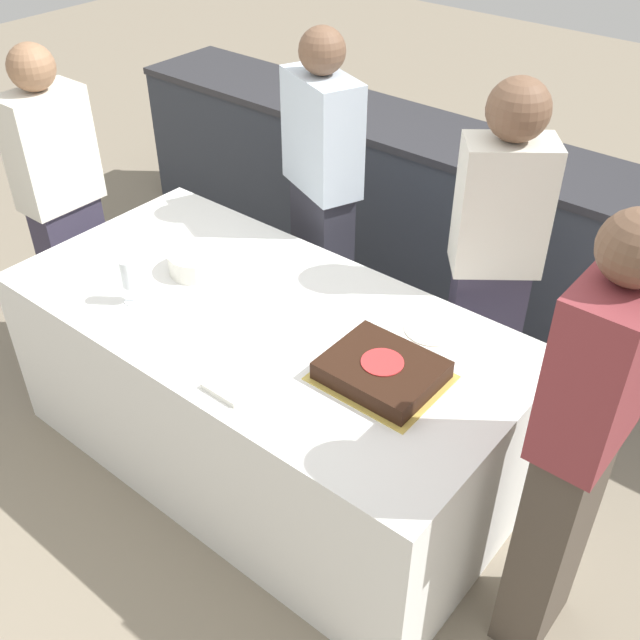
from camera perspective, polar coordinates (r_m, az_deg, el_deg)
ground_plane at (r=3.36m, az=-3.83°, el=-10.22°), size 14.00×14.00×0.00m
back_counter at (r=4.11m, az=11.06°, el=7.11°), size 4.40×0.58×0.92m
dining_table at (r=3.08m, az=-4.12°, el=-5.28°), size 2.04×1.02×0.78m
cake at (r=2.52m, az=4.74°, el=-3.86°), size 0.41×0.35×0.07m
plate_stack at (r=3.09m, az=-9.40°, el=4.40°), size 0.23×0.23×0.09m
wine_glass at (r=2.91m, az=-14.39°, el=3.34°), size 0.07×0.07×0.18m
side_plate_near_cake at (r=2.77m, az=8.52°, el=-0.71°), size 0.20×0.20×0.00m
utensil_pile at (r=2.50m, az=-7.10°, el=-5.22°), size 0.16×0.09×0.02m
person_cutting_cake at (r=3.03m, az=13.03°, el=4.01°), size 0.39×0.36×1.61m
person_seated_left at (r=3.68m, az=-18.95°, el=8.11°), size 0.20×0.35×1.55m
person_seated_right at (r=2.31m, az=18.97°, el=-9.56°), size 0.20×0.35×1.64m
person_standing_back at (r=3.44m, az=0.15°, el=8.81°), size 0.44×0.33×1.62m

